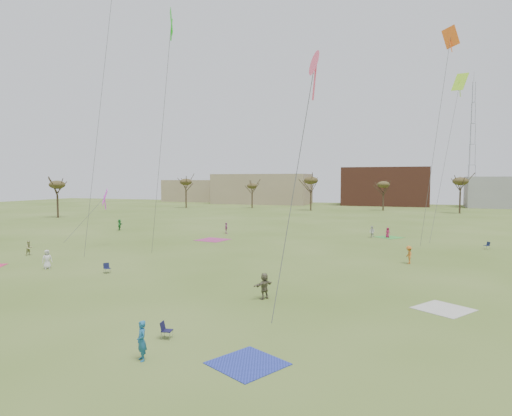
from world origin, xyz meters
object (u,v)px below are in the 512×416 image
(camp_chair_center, at_px, (167,334))
(camp_chair_right, at_px, (487,247))
(flyer_near_right, at_px, (142,341))
(radio_tower, at_px, (472,144))
(flyer_near_left, at_px, (47,259))
(camp_chair_left, at_px, (107,270))

(camp_chair_center, relative_size, camp_chair_right, 1.00)
(flyer_near_right, height_order, radio_tower, radio_tower)
(radio_tower, bearing_deg, flyer_near_left, -111.67)
(flyer_near_right, distance_m, radio_tower, 138.47)
(camp_chair_left, xyz_separation_m, camp_chair_center, (13.22, -11.99, 0.00))
(flyer_near_left, bearing_deg, camp_chair_center, -82.79)
(camp_chair_right, bearing_deg, camp_chair_left, -85.13)
(camp_chair_center, xyz_separation_m, radio_tower, (28.09, 131.70, 18.95))
(camp_chair_right, bearing_deg, radio_tower, 141.70)
(camp_chair_right, distance_m, radio_tower, 96.06)
(camp_chair_left, relative_size, camp_chair_center, 1.00)
(camp_chair_center, bearing_deg, camp_chair_left, 37.54)
(camp_chair_center, xyz_separation_m, camp_chair_right, (19.80, 37.89, 0.00))
(flyer_near_right, bearing_deg, radio_tower, 116.98)
(camp_chair_right, xyz_separation_m, radio_tower, (8.29, 93.81, 18.95))
(flyer_near_left, height_order, radio_tower, radio_tower)
(radio_tower, bearing_deg, camp_chair_center, -102.04)
(flyer_near_right, bearing_deg, camp_chair_center, 136.51)
(flyer_near_right, distance_m, camp_chair_left, 20.05)
(camp_chair_right, height_order, radio_tower, radio_tower)
(radio_tower, bearing_deg, flyer_near_right, -101.65)
(camp_chair_center, bearing_deg, camp_chair_right, -37.83)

